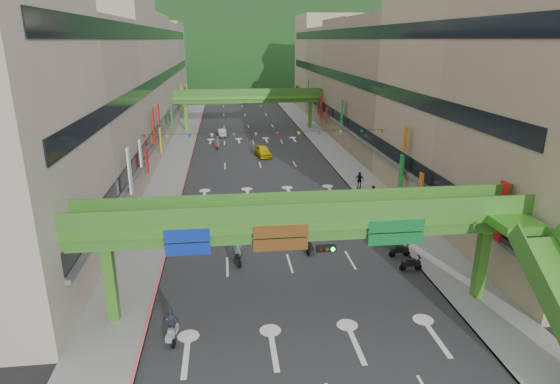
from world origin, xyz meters
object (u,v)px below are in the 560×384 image
(overpass_near, at_px, (323,232))
(car_silver, at_px, (222,133))
(scooter_rider_near, at_px, (238,252))
(car_yellow, at_px, (263,151))
(pedestrian_red, at_px, (373,196))
(scooter_rider_mid, at_px, (309,240))

(overpass_near, relative_size, car_silver, 7.60)
(overpass_near, bearing_deg, scooter_rider_near, 124.08)
(car_silver, xyz_separation_m, car_yellow, (5.62, -14.82, 0.15))
(car_yellow, xyz_separation_m, pedestrian_red, (9.04, -21.18, 0.17))
(overpass_near, xyz_separation_m, pedestrian_red, (8.87, 18.05, -4.28))
(scooter_rider_mid, height_order, car_yellow, scooter_rider_mid)
(scooter_rider_near, bearing_deg, car_silver, 91.37)
(scooter_rider_near, bearing_deg, car_yellow, 82.10)
(scooter_rider_near, xyz_separation_m, pedestrian_red, (13.52, 11.16, -0.03))
(overpass_near, bearing_deg, car_yellow, 90.25)
(pedestrian_red, bearing_deg, car_silver, 112.42)
(scooter_rider_near, height_order, scooter_rider_mid, scooter_rider_near)
(scooter_rider_mid, distance_m, car_yellow, 30.98)
(overpass_near, relative_size, car_yellow, 6.28)
(scooter_rider_mid, xyz_separation_m, car_yellow, (-0.90, 30.97, -0.24))
(scooter_rider_mid, bearing_deg, car_yellow, 91.66)
(overpass_near, bearing_deg, scooter_rider_mid, 84.97)
(scooter_rider_near, relative_size, pedestrian_red, 1.11)
(pedestrian_red, bearing_deg, scooter_rider_near, -140.19)
(overpass_near, bearing_deg, pedestrian_red, 63.83)
(scooter_rider_mid, distance_m, pedestrian_red, 12.73)
(scooter_rider_mid, bearing_deg, car_silver, 98.10)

